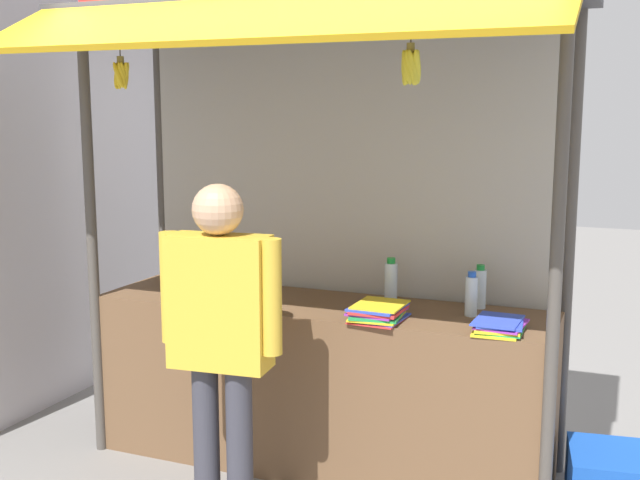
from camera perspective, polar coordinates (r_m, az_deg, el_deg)
The scene contains 12 objects.
ground_plane at distance 4.53m, azimuth -0.00°, elevation -15.93°, with size 20.00×20.00×0.00m, color slate.
stall_counter at distance 4.35m, azimuth -0.00°, elevation -10.51°, with size 2.49×0.63×0.91m, color brown.
stall_structure at distance 4.18m, azimuth 0.44°, elevation 6.07°, with size 2.69×1.44×2.83m.
water_bottle_rear_center at distance 4.22m, azimuth 5.22°, elevation -3.09°, with size 0.07×0.07×0.25m.
water_bottle_center at distance 4.19m, azimuth 11.65°, elevation -3.46°, with size 0.07×0.07×0.23m.
water_bottle_far_left at distance 4.03m, azimuth 11.04°, elevation -3.99°, with size 0.06×0.06×0.23m.
magazine_stack_front_left at distance 3.79m, azimuth 13.02°, elevation -6.12°, with size 0.25×0.31×0.06m.
magazine_stack_far_right at distance 3.90m, azimuth 4.29°, elevation -5.29°, with size 0.27×0.31×0.08m.
banana_bunch_inner_right at distance 4.19m, azimuth -14.38°, elevation 11.66°, with size 0.10×0.09×0.30m.
banana_bunch_rightmost at distance 3.51m, azimuth 6.67°, elevation 12.50°, with size 0.10×0.10×0.30m.
vendor_person at distance 3.60m, azimuth -7.32°, elevation -6.16°, with size 0.61×0.24×1.62m.
neighbour_wall at distance 5.49m, azimuth -19.25°, elevation 2.98°, with size 0.20×2.40×2.75m, color #B8B4BA.
Camera 1 is at (1.54, -3.79, 1.94)m, focal length 43.63 mm.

